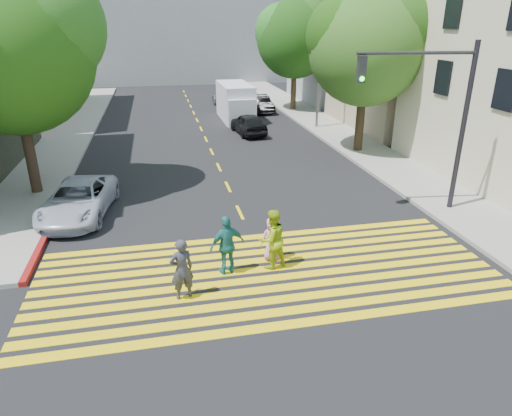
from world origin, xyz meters
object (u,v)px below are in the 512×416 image
object	(u,v)px
tree_left	(11,43)
pedestrian_extra	(227,245)
dark_car_parked	(260,104)
traffic_signal	(436,106)
pedestrian_man	(182,269)
white_sedan	(78,200)
tree_right_far	(296,35)
silver_car	(229,99)
white_van	(236,103)
pedestrian_woman	(272,239)
dark_car_near	(248,124)
tree_right_near	(369,41)
pedestrian_child	(272,239)

from	to	relation	value
tree_left	pedestrian_extra	world-z (taller)	tree_left
dark_car_parked	traffic_signal	distance (m)	21.94
pedestrian_man	pedestrian_extra	xyz separation A→B (m)	(1.37, 1.03, 0.04)
white_sedan	pedestrian_extra	bearing A→B (deg)	-40.11
tree_right_far	silver_car	world-z (taller)	tree_right_far
tree_right_far	white_van	world-z (taller)	tree_right_far
pedestrian_woman	dark_car_parked	xyz separation A→B (m)	(5.09, 24.58, -0.26)
pedestrian_man	dark_car_parked	world-z (taller)	pedestrian_man
white_sedan	dark_car_near	world-z (taller)	dark_car_near
dark_car_near	dark_car_parked	world-z (taller)	dark_car_near
tree_left	tree_right_near	world-z (taller)	tree_left
pedestrian_woman	pedestrian_extra	bearing A→B (deg)	-16.01
dark_car_near	silver_car	bearing A→B (deg)	-97.53
dark_car_near	white_van	size ratio (longest dim) A/B	0.72
silver_car	dark_car_parked	xyz separation A→B (m)	(2.09, -2.52, -0.07)
tree_right_far	silver_car	xyz separation A→B (m)	(-5.01, 2.42, -5.10)
white_van	dark_car_parked	bearing A→B (deg)	48.50
white_sedan	traffic_signal	xyz separation A→B (m)	(12.91, -2.34, 3.43)
white_van	traffic_signal	distance (m)	19.43
tree_left	pedestrian_woman	distance (m)	12.68
tree_left	tree_right_far	size ratio (longest dim) A/B	1.05
dark_car_near	dark_car_parked	bearing A→B (deg)	-113.69
pedestrian_woman	white_sedan	distance (m)	8.17
pedestrian_extra	silver_car	distance (m)	27.53
tree_right_far	white_sedan	bearing A→B (deg)	-126.26
white_sedan	white_van	world-z (taller)	white_van
pedestrian_man	pedestrian_woman	size ratio (longest dim) A/B	0.94
dark_car_parked	silver_car	bearing A→B (deg)	124.99
pedestrian_child	dark_car_parked	world-z (taller)	pedestrian_child
silver_car	tree_right_far	bearing A→B (deg)	147.16
traffic_signal	pedestrian_child	bearing A→B (deg)	-152.28
pedestrian_extra	white_sedan	bearing A→B (deg)	-64.94
tree_left	pedestrian_extra	size ratio (longest dim) A/B	4.99
silver_car	traffic_signal	size ratio (longest dim) A/B	0.80
pedestrian_woman	pedestrian_child	xyz separation A→B (m)	(0.12, 0.46, -0.22)
pedestrian_woman	pedestrian_extra	xyz separation A→B (m)	(-1.35, -0.08, -0.02)
tree_right_near	dark_car_near	xyz separation A→B (m)	(-5.25, 5.63, -5.22)
pedestrian_extra	white_sedan	distance (m)	7.26
tree_right_far	pedestrian_extra	world-z (taller)	tree_right_far
tree_right_far	pedestrian_child	distance (m)	25.99
pedestrian_extra	dark_car_parked	bearing A→B (deg)	-121.52
white_sedan	silver_car	distance (m)	23.65
tree_left	pedestrian_woman	size ratio (longest dim) A/B	4.90
silver_car	dark_car_parked	size ratio (longest dim) A/B	1.25
dark_car_parked	pedestrian_man	bearing A→B (deg)	-111.62
silver_car	tree_right_near	bearing A→B (deg)	100.54
tree_left	white_sedan	xyz separation A→B (m)	(2.02, -2.81, -5.47)
pedestrian_extra	dark_car_near	world-z (taller)	pedestrian_extra
pedestrian_woman	white_sedan	size ratio (longest dim) A/B	0.39
white_sedan	tree_left	bearing A→B (deg)	133.71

